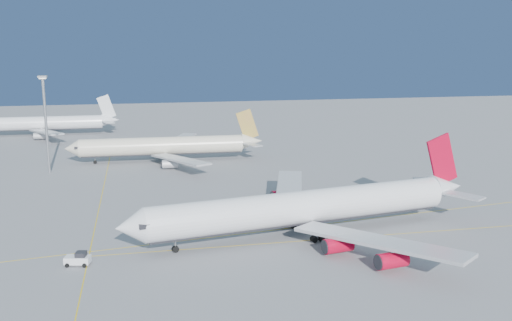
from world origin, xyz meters
name	(u,v)px	position (x,y,z in m)	size (l,w,h in m)	color
ground	(285,219)	(0.00, 0.00, 0.00)	(500.00, 500.00, 0.00)	slate
taxiway_lines	(214,215)	(-14.71, 6.34, 0.01)	(118.86, 140.00, 0.02)	gold
airliner_virgin	(310,207)	(2.12, -10.42, 5.60)	(75.01, 66.65, 18.57)	white
airliner_etihad	(167,146)	(-21.68, 67.38, 4.99)	(62.71, 58.05, 16.39)	beige
airliner_third	(44,123)	(-68.29, 130.39, 4.95)	(60.76, 56.21, 16.35)	white
pushback_tug	(78,259)	(-41.39, -17.79, 1.10)	(4.58, 3.32, 2.37)	white
light_mast	(45,116)	(-56.42, 57.96, 16.66)	(2.44, 2.44, 28.22)	gray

